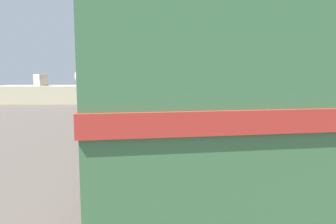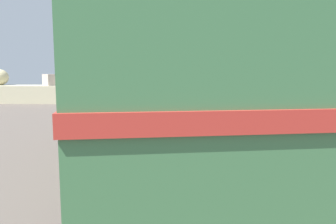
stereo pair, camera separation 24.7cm
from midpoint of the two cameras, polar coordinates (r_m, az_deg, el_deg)
name	(u,v)px [view 1 (the left image)]	position (r m, az deg, el deg)	size (l,w,h in m)	color
ground	(236,149)	(8.75, 10.90, -6.29)	(32.00, 26.00, 0.02)	#524A43
breakwater	(198,92)	(20.27, 4.83, 3.56)	(31.36, 2.39, 2.49)	#BAB391
vintage_coach	(160,70)	(6.78, -2.45, 7.31)	(3.78, 8.86, 3.70)	black
lamp_post	(275,25)	(15.51, 17.64, 14.26)	(0.53, 1.01, 7.20)	#5B5B60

